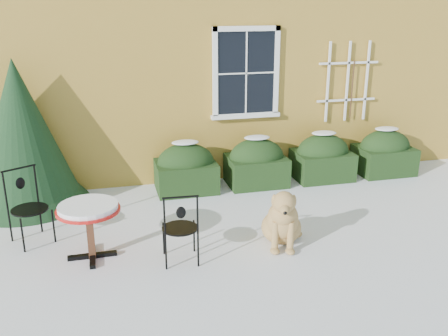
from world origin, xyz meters
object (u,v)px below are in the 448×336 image
object	(u,v)px
bistro_table	(89,214)
dog	(282,221)
evergreen_shrub	(23,147)
patio_chair_far	(28,206)
patio_chair_near	(180,227)

from	to	relation	value
bistro_table	dog	size ratio (longest dim) A/B	0.86
evergreen_shrub	bistro_table	distance (m)	2.43
dog	bistro_table	bearing A→B (deg)	-168.98
evergreen_shrub	dog	world-z (taller)	evergreen_shrub
patio_chair_far	dog	xyz separation A→B (m)	(3.36, -0.99, -0.17)
patio_chair_far	dog	distance (m)	3.50
bistro_table	patio_chair_far	bearing A→B (deg)	138.87
bistro_table	patio_chair_far	distance (m)	1.09
evergreen_shrub	patio_chair_far	bearing A→B (deg)	-82.79
bistro_table	patio_chair_near	bearing A→B (deg)	-19.21
evergreen_shrub	patio_chair_near	distance (m)	3.37
bistro_table	dog	bearing A→B (deg)	-6.12
dog	patio_chair_far	bearing A→B (deg)	-179.27
bistro_table	patio_chair_far	xyz separation A→B (m)	(-0.82, 0.72, -0.11)
bistro_table	patio_chair_near	distance (m)	1.19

